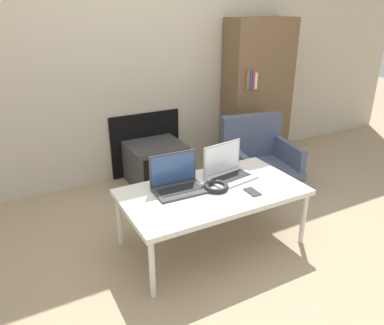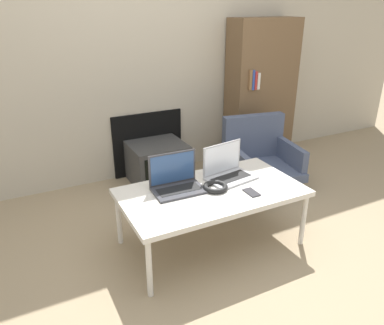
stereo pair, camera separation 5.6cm
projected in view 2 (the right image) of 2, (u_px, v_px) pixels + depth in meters
The scene contains 10 objects.
ground_plane at pixel (235, 269), 2.48m from camera, with size 14.00×14.00×0.00m, color #998466.
wall_back at pixel (136, 43), 3.42m from camera, with size 7.00×0.08×2.60m.
table at pixel (212, 194), 2.59m from camera, with size 1.25×0.69×0.44m.
laptop_left at pixel (176, 181), 2.58m from camera, with size 0.36×0.24×0.25m.
laptop_right at pixel (227, 170), 2.75m from camera, with size 0.38×0.28×0.25m.
headphones at pixel (215, 187), 2.59m from camera, with size 0.18×0.18×0.04m.
phone at pixel (251, 192), 2.54m from camera, with size 0.07×0.13×0.01m.
tv at pixel (158, 163), 3.63m from camera, with size 0.52×0.48×0.39m.
armchair at pixel (259, 154), 3.59m from camera, with size 0.71×0.70×0.63m.
bookshelf at pixel (261, 92), 4.00m from camera, with size 0.74×0.32×1.50m.
Camera 2 is at (-1.16, -1.66, 1.63)m, focal length 35.00 mm.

